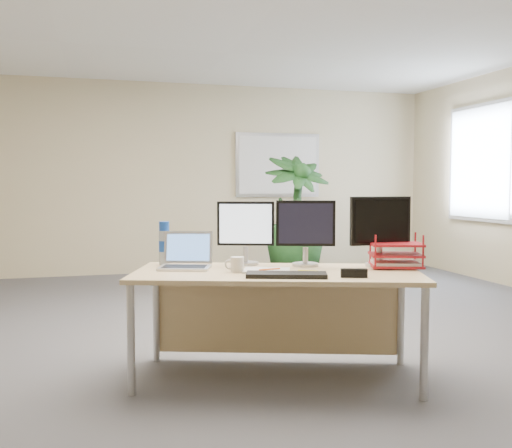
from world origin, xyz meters
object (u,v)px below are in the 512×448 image
object	(u,v)px
monitor_right	(306,228)
laptop	(186,259)
desk	(277,291)
floor_plant	(295,225)
monitor_left	(246,228)

from	to	relation	value
monitor_right	laptop	distance (m)	0.84
desk	monitor_right	size ratio (longest dim) A/B	4.41
floor_plant	monitor_right	xyz separation A→B (m)	(-1.01, -3.10, 0.21)
floor_plant	monitor_right	world-z (taller)	floor_plant
floor_plant	laptop	xyz separation A→B (m)	(-1.82, -2.97, 0.01)
desk	monitor_right	distance (m)	0.48
monitor_left	laptop	bearing A→B (deg)	-174.98
desk	laptop	world-z (taller)	laptop
desk	monitor_left	distance (m)	0.50
monitor_right	floor_plant	bearing A→B (deg)	71.89
floor_plant	laptop	world-z (taller)	floor_plant
desk	floor_plant	distance (m)	3.43
desk	laptop	bearing A→B (deg)	159.26
monitor_left	laptop	distance (m)	0.47
floor_plant	monitor_right	size ratio (longest dim) A/B	3.33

